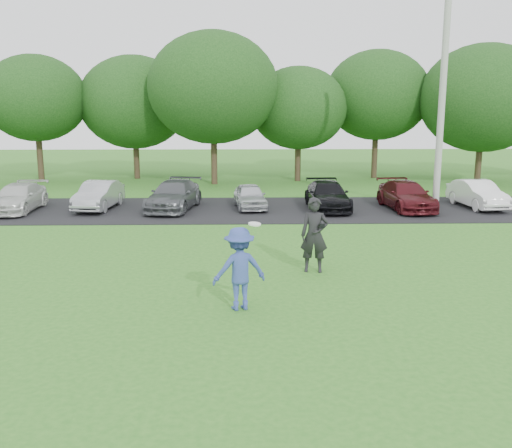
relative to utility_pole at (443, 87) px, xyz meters
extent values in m
plane|color=#2D7220|center=(-7.96, -12.49, -5.21)|extent=(100.00, 100.00, 0.00)
cube|color=black|center=(-7.96, 0.51, -5.19)|extent=(32.00, 6.50, 0.03)
cylinder|color=#ACADA7|center=(0.00, 0.00, 0.00)|extent=(0.28, 0.28, 10.42)
imported|color=#364999|center=(-8.39, -12.02, -4.29)|extent=(1.33, 0.99, 1.84)
cylinder|color=white|center=(-8.06, -12.24, -3.24)|extent=(0.27, 0.27, 0.07)
imported|color=black|center=(-6.39, -9.13, -4.19)|extent=(0.80, 0.58, 2.03)
cube|color=black|center=(-6.21, -9.31, -3.89)|extent=(0.15, 0.12, 0.10)
imported|color=silver|center=(-17.91, 0.25, -4.60)|extent=(1.62, 3.98, 1.15)
imported|color=#A9AAB0|center=(-14.59, 0.70, -4.58)|extent=(1.59, 3.75, 1.20)
imported|color=#525459|center=(-11.30, 0.49, -4.56)|extent=(2.40, 4.50, 1.24)
imported|color=silver|center=(-7.99, 0.72, -4.65)|extent=(1.62, 3.26, 1.07)
imported|color=black|center=(-4.62, 0.45, -4.58)|extent=(1.71, 4.11, 1.19)
imported|color=#4B1016|center=(-1.20, 0.33, -4.58)|extent=(2.01, 4.26, 1.20)
imported|color=white|center=(2.08, 0.68, -4.58)|extent=(1.62, 3.74, 1.20)
cylinder|color=#38281C|center=(-20.46, 10.51, -3.86)|extent=(0.36, 0.36, 2.70)
ellipsoid|color=#214C19|center=(-20.46, 10.51, -0.28)|extent=(5.94, 5.94, 5.05)
cylinder|color=#38281C|center=(-14.96, 11.91, -4.11)|extent=(0.36, 0.36, 2.20)
ellipsoid|color=#214C19|center=(-14.96, 11.91, -0.50)|extent=(6.68, 6.68, 5.68)
cylinder|color=#38281C|center=(-9.96, 9.11, -3.86)|extent=(0.36, 0.36, 2.70)
ellipsoid|color=#214C19|center=(-9.96, 9.11, 0.27)|extent=(7.42, 7.42, 6.31)
cylinder|color=#38281C|center=(-4.96, 10.51, -4.11)|extent=(0.36, 0.36, 2.20)
ellipsoid|color=#214C19|center=(-4.96, 10.51, -0.85)|extent=(5.76, 5.76, 4.90)
cylinder|color=#38281C|center=(0.04, 11.91, -3.86)|extent=(0.36, 0.36, 2.70)
ellipsoid|color=#214C19|center=(0.04, 11.91, -0.07)|extent=(6.50, 6.50, 5.53)
cylinder|color=#38281C|center=(5.54, 9.11, -4.11)|extent=(0.36, 0.36, 2.20)
ellipsoid|color=#214C19|center=(5.54, 9.11, -0.29)|extent=(7.24, 7.24, 6.15)
camera|label=1|loc=(-8.31, -24.04, -0.83)|focal=40.00mm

